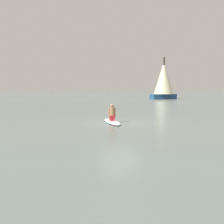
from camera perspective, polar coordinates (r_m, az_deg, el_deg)
ground_plane at (r=14.82m, az=1.67°, el=-2.41°), size 400.00×400.00×0.00m
surfboard at (r=14.83m, az=0.01°, el=-2.15°), size 3.33×1.62×0.13m
person_paddler at (r=14.77m, az=0.01°, el=-0.23°), size 0.38×0.42×0.96m
sailboat_center_horizon at (r=56.67m, az=11.42°, el=7.11°), size 4.39×6.00×8.96m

